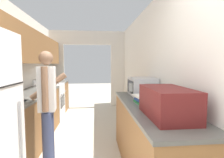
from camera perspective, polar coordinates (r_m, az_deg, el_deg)
name	(u,v)px	position (r m, az deg, el deg)	size (l,w,h in m)	color
wall_left	(13,61)	(3.47, -29.70, 5.01)	(0.38, 7.43, 2.50)	white
wall_right	(159,74)	(2.90, 14.97, 1.44)	(0.06, 7.43, 2.50)	white
wall_far_with_doorway	(88,64)	(5.86, -7.93, 4.97)	(2.85, 0.06, 2.50)	white
counter_left	(38,111)	(3.93, -22.91, -9.68)	(0.62, 3.85, 0.91)	brown
counter_right	(149,139)	(2.42, 12.03, -18.63)	(0.62, 2.08, 0.91)	brown
range_oven	(50,101)	(4.80, -19.51, -6.92)	(0.66, 0.74, 1.05)	white
person	(47,107)	(2.52, -20.33, -8.45)	(0.51, 0.40, 1.59)	#384266
suitcase	(167,102)	(1.77, 17.50, -7.28)	(0.38, 0.68, 0.28)	#5B1919
microwave	(142,86)	(2.91, 9.80, -2.41)	(0.40, 0.51, 0.29)	#B7B7BC
book_stack	(143,99)	(2.35, 10.16, -6.42)	(0.25, 0.31, 0.10)	#33894C
knife	(57,82)	(5.29, -17.47, -0.81)	(0.09, 0.32, 0.02)	#B7B7BC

